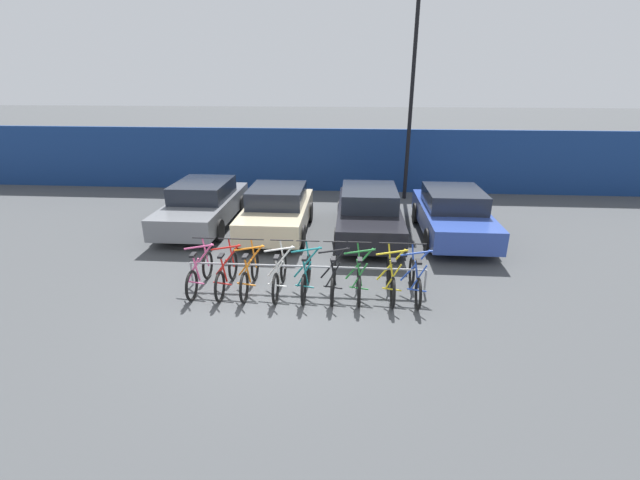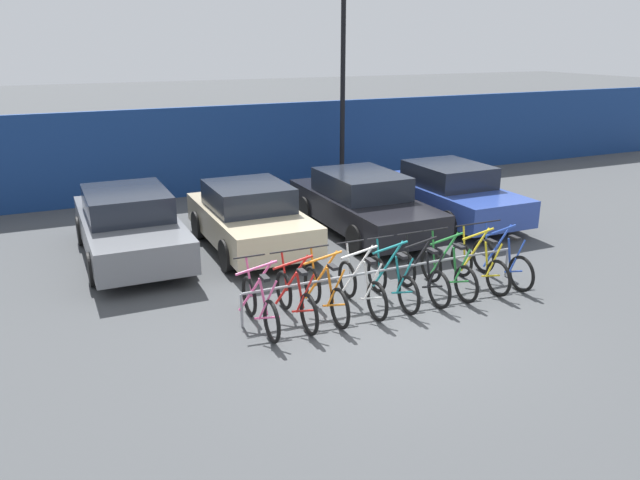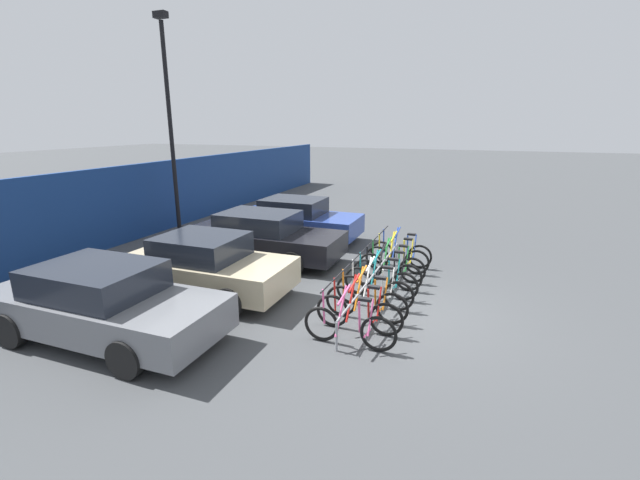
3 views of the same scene
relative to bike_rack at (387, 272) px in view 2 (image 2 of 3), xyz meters
The scene contains 17 objects.
ground_plane 1.01m from the bike_rack, 129.95° to the right, with size 120.00×120.00×0.00m, color #424447.
hoarding_wall 8.88m from the bike_rack, 93.67° to the left, with size 36.00×0.16×2.51m, color navy.
bike_rack is the anchor object (origin of this frame).
bicycle_pink 2.37m from the bike_rack, behind, with size 0.68×1.71×1.05m.
bicycle_red 1.77m from the bike_rack, behind, with size 0.68×1.71×1.05m.
bicycle_orange 1.25m from the bike_rack, behind, with size 0.68×1.71×1.05m.
bicycle_white 0.61m from the bike_rack, 165.47° to the right, with size 0.68×1.71×1.05m.
bicycle_teal 0.19m from the bike_rack, 84.43° to the right, with size 0.68×1.71×1.05m.
bicycle_black 0.64m from the bike_rack, 13.65° to the right, with size 0.68×1.71×1.05m.
bicycle_green 1.18m from the bike_rack, ahead, with size 0.68×1.71×1.05m.
bicycle_yellow 1.86m from the bike_rack, ahead, with size 0.68×1.71×1.05m.
bicycle_blue 2.37m from the bike_rack, ahead, with size 0.68×1.71×1.05m.
car_grey 5.52m from the bike_rack, 131.93° to the left, with size 1.91×4.49×1.40m.
car_beige 3.85m from the bike_rack, 109.10° to the left, with size 1.91×3.91×1.40m.
car_black 3.96m from the bike_rack, 68.04° to the left, with size 1.91×4.56×1.40m.
car_blue 5.40m from the bike_rack, 43.23° to the left, with size 1.91×4.24×1.40m.
lamp_post 9.07m from the bike_rack, 68.94° to the left, with size 0.24×0.44×7.20m.
Camera 2 is at (-4.63, -7.94, 4.32)m, focal length 35.00 mm.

